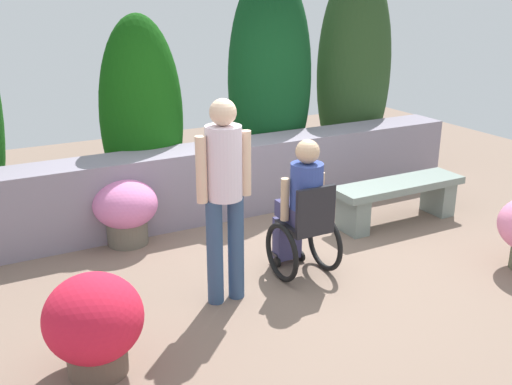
{
  "coord_description": "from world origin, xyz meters",
  "views": [
    {
      "loc": [
        -2.86,
        -4.42,
        2.6
      ],
      "look_at": [
        -0.52,
        -0.01,
        0.85
      ],
      "focal_mm": 41.24,
      "sensor_mm": 36.0,
      "label": 1
    }
  ],
  "objects_px": {
    "person_standing_companion": "(224,188)",
    "flower_pot_terracotta_by_wall": "(94,324)",
    "person_in_wheelchair": "(303,212)",
    "stone_bench": "(398,195)",
    "flower_pot_red_accent": "(126,209)"
  },
  "relations": [
    {
      "from": "person_in_wheelchair",
      "to": "flower_pot_red_accent",
      "type": "height_order",
      "value": "person_in_wheelchair"
    },
    {
      "from": "person_standing_companion",
      "to": "stone_bench",
      "type": "bearing_deg",
      "value": 31.54
    },
    {
      "from": "person_in_wheelchair",
      "to": "flower_pot_red_accent",
      "type": "distance_m",
      "value": 1.95
    },
    {
      "from": "person_standing_companion",
      "to": "flower_pot_red_accent",
      "type": "relative_size",
      "value": 2.54
    },
    {
      "from": "stone_bench",
      "to": "person_standing_companion",
      "type": "distance_m",
      "value": 2.72
    },
    {
      "from": "flower_pot_terracotta_by_wall",
      "to": "person_in_wheelchair",
      "type": "bearing_deg",
      "value": 16.75
    },
    {
      "from": "person_standing_companion",
      "to": "person_in_wheelchair",
      "type": "bearing_deg",
      "value": 24.14
    },
    {
      "from": "person_in_wheelchair",
      "to": "flower_pot_terracotta_by_wall",
      "type": "relative_size",
      "value": 1.77
    },
    {
      "from": "stone_bench",
      "to": "flower_pot_terracotta_by_wall",
      "type": "height_order",
      "value": "flower_pot_terracotta_by_wall"
    },
    {
      "from": "person_standing_companion",
      "to": "flower_pot_terracotta_by_wall",
      "type": "relative_size",
      "value": 2.36
    },
    {
      "from": "stone_bench",
      "to": "flower_pot_red_accent",
      "type": "xyz_separation_m",
      "value": [
        -2.95,
        0.88,
        0.06
      ]
    },
    {
      "from": "stone_bench",
      "to": "person_in_wheelchair",
      "type": "relative_size",
      "value": 1.23
    },
    {
      "from": "stone_bench",
      "to": "person_in_wheelchair",
      "type": "distance_m",
      "value": 1.8
    },
    {
      "from": "person_in_wheelchair",
      "to": "person_standing_companion",
      "type": "distance_m",
      "value": 0.95
    },
    {
      "from": "flower_pot_terracotta_by_wall",
      "to": "flower_pot_red_accent",
      "type": "distance_m",
      "value": 2.25
    }
  ]
}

